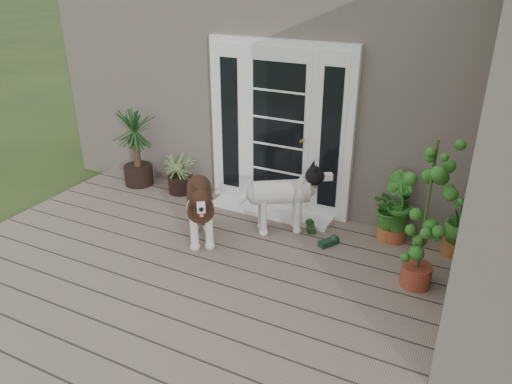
% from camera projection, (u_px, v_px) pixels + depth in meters
% --- Properties ---
extents(deck, '(6.20, 4.60, 0.12)m').
position_uv_depth(deck, '(203.00, 307.00, 4.75)').
color(deck, '#6B5B4C').
rests_on(deck, ground).
extents(house_main, '(7.40, 4.00, 3.10)m').
position_uv_depth(house_main, '(346.00, 72.00, 7.56)').
color(house_main, '#665E54').
rests_on(house_main, ground).
extents(door_unit, '(1.90, 0.14, 2.15)m').
position_uv_depth(door_unit, '(279.00, 129.00, 6.13)').
color(door_unit, white).
rests_on(door_unit, deck).
extents(door_step, '(1.60, 0.40, 0.05)m').
position_uv_depth(door_step, '(271.00, 210.00, 6.41)').
color(door_step, white).
rests_on(door_step, deck).
extents(brindle_dog, '(0.86, 0.99, 0.78)m').
position_uv_depth(brindle_dog, '(200.00, 210.00, 5.63)').
color(brindle_dog, '#3D2416').
rests_on(brindle_dog, deck).
extents(white_dog, '(0.96, 0.81, 0.75)m').
position_uv_depth(white_dog, '(280.00, 202.00, 5.84)').
color(white_dog, white).
rests_on(white_dog, deck).
extents(spider_plant, '(0.70, 0.70, 0.62)m').
position_uv_depth(spider_plant, '(180.00, 171.00, 6.87)').
color(spider_plant, '#94A465').
rests_on(spider_plant, deck).
extents(yucca, '(0.89, 0.89, 1.13)m').
position_uv_depth(yucca, '(136.00, 147.00, 7.01)').
color(yucca, black).
rests_on(yucca, deck).
extents(herb_a, '(0.62, 0.62, 0.56)m').
position_uv_depth(herb_a, '(389.00, 217.00, 5.70)').
color(herb_a, '#265B1A').
rests_on(herb_a, deck).
extents(herb_b, '(0.58, 0.58, 0.62)m').
position_uv_depth(herb_b, '(396.00, 216.00, 5.66)').
color(herb_b, '#244F16').
rests_on(herb_b, deck).
extents(herb_c, '(0.46, 0.46, 0.59)m').
position_uv_depth(herb_c, '(458.00, 230.00, 5.39)').
color(herb_c, '#175118').
rests_on(herb_c, deck).
extents(sapling, '(0.59, 0.59, 1.60)m').
position_uv_depth(sapling, '(426.00, 214.00, 4.64)').
color(sapling, '#255B1A').
rests_on(sapling, deck).
extents(clog_left, '(0.25, 0.30, 0.08)m').
position_uv_depth(clog_left, '(311.00, 227.00, 5.99)').
color(clog_left, '#153615').
rests_on(clog_left, deck).
extents(clog_right, '(0.26, 0.31, 0.08)m').
position_uv_depth(clog_right, '(328.00, 242.00, 5.66)').
color(clog_right, '#13311C').
rests_on(clog_right, deck).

